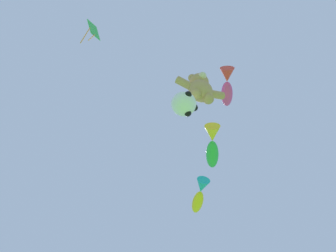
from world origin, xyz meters
The scene contains 6 objects.
teddy_bear_kite centered at (1.72, 4.80, 13.29)m, with size 1.83×0.81×1.86m.
soccer_ball_kite centered at (1.09, 4.90, 11.64)m, with size 0.85×0.84×0.78m.
fish_kite_magenta centered at (3.09, 4.92, 15.21)m, with size 1.13×1.69×0.58m.
fish_kite_emerald centered at (3.56, 7.51, 14.93)m, with size 1.37×2.10×0.67m.
fish_kite_goldfin centered at (4.31, 10.54, 15.55)m, with size 0.92×2.03×0.63m.
diamond_kite centered at (-2.61, 5.07, 16.27)m, with size 0.75×0.68×2.46m.
Camera 1 is at (-1.00, 0.76, 1.18)m, focal length 40.00 mm.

